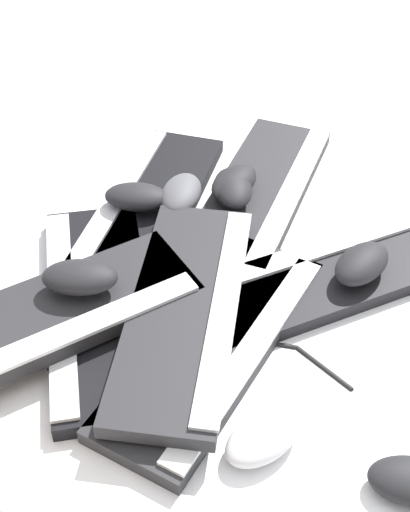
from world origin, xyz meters
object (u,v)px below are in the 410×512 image
Objects in this scene: keyboard_2 at (327,277)px; keyboard_5 at (186,309)px; mouse_2 at (234,182)px; keyboard_3 at (262,192)px; keyboard_1 at (216,345)px; mouse_5 at (181,194)px; mouse_6 at (80,277)px; keyboard_6 at (46,319)px; mouse_3 at (137,197)px; keyboard_0 at (98,306)px; mouse_7 at (263,438)px; mouse_1 at (362,264)px; mouse_4 at (233,188)px; keyboard_4 at (148,206)px.

keyboard_5 reaches higher than keyboard_2.
keyboard_3 is at bearing 141.33° from mouse_2.
keyboard_5 reaches higher than keyboard_1.
mouse_6 reaches higher than mouse_5.
keyboard_1 is 0.22m from mouse_6.
keyboard_6 is 0.30m from mouse_3.
keyboard_1 is 0.93× the size of keyboard_5.
mouse_7 is (-0.15, 0.30, 0.01)m from keyboard_0.
keyboard_5 is at bearing 15.76° from mouse_5.
keyboard_1 is at bearing 137.59° from keyboard_0.
mouse_7 reaches higher than keyboard_1.
keyboard_1 is 0.33m from mouse_3.
mouse_7 is (-0.17, 0.30, -0.06)m from mouse_6.
mouse_5 is at bearing -141.64° from keyboard_6.
mouse_1 is at bearing -168.30° from keyboard_1.
keyboard_3 is at bearing 22.35° from mouse_3.
keyboard_5 is at bearing 166.62° from keyboard_6.
mouse_7 is (0.14, 0.48, -0.03)m from mouse_2.
keyboard_0 is 0.36m from keyboard_2.
mouse_2 is 1.00× the size of mouse_4.
mouse_3 and mouse_4 have the same top height.
mouse_1 reaches higher than keyboard_3.
mouse_7 is (-0.03, 0.49, -0.03)m from mouse_3.
mouse_5 is at bearing 95.68° from mouse_4.
keyboard_2 is 1.04× the size of keyboard_3.
keyboard_5 is at bearing -8.60° from mouse_6.
keyboard_1 is (-0.14, 0.13, 0.00)m from keyboard_0.
mouse_1 and mouse_3 have the same top height.
keyboard_0 is 1.01× the size of keyboard_2.
keyboard_0 and keyboard_2 have the same top height.
keyboard_5 and keyboard_6 have the same top height.
keyboard_4 is 0.51m from mouse_7.
mouse_5 is at bearing 99.61° from mouse_1.
keyboard_6 is 0.41m from mouse_4.
mouse_3 reaches higher than keyboard_6.
mouse_1 is 0.33m from mouse_5.
mouse_2 is (-0.14, -0.31, 0.04)m from keyboard_1.
mouse_1 reaches higher than keyboard_4.
keyboard_0 is at bearing -8.35° from mouse_2.
keyboard_6 is 0.48m from mouse_1.
keyboard_0 is 4.16× the size of mouse_5.
keyboard_1 is at bearing -108.54° from mouse_7.
keyboard_0 is at bearing 139.46° from mouse_1.
keyboard_6 reaches higher than mouse_7.
mouse_5 is (-0.07, -0.26, 0.01)m from keyboard_5.
keyboard_4 is 4.06× the size of mouse_3.
keyboard_2 is 4.11× the size of mouse_1.
mouse_2 is 0.36m from mouse_6.
keyboard_4 is at bearing -88.87° from keyboard_1.
keyboard_5 is (0.24, 0.02, 0.03)m from keyboard_2.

